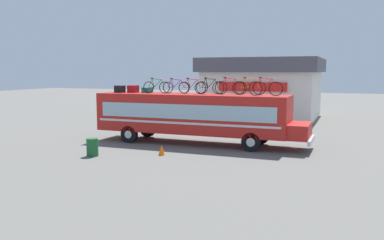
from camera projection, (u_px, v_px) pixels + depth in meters
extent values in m
plane|color=#605E59|center=(192.00, 143.00, 23.49)|extent=(120.00, 120.00, 0.00)
cube|color=red|center=(192.00, 113.00, 23.28)|extent=(11.02, 2.58, 2.17)
cube|color=red|center=(300.00, 131.00, 21.18)|extent=(1.04, 2.38, 0.77)
cube|color=#99B7C6|center=(183.00, 112.00, 22.05)|extent=(10.13, 0.04, 0.80)
cube|color=#99B7C6|center=(200.00, 108.00, 24.47)|extent=(10.13, 0.04, 0.80)
cube|color=silver|center=(183.00, 123.00, 22.12)|extent=(10.58, 0.03, 0.12)
cube|color=silver|center=(200.00, 118.00, 24.54)|extent=(10.58, 0.03, 0.12)
cube|color=silver|center=(311.00, 140.00, 21.03)|extent=(0.16, 2.46, 0.24)
cylinder|color=black|center=(251.00, 142.00, 21.01)|extent=(1.00, 0.28, 1.00)
cylinder|color=silver|center=(251.00, 142.00, 21.01)|extent=(0.45, 0.30, 0.45)
cylinder|color=black|center=(261.00, 135.00, 23.14)|extent=(1.00, 0.28, 1.00)
cylinder|color=silver|center=(261.00, 135.00, 23.14)|extent=(0.45, 0.30, 0.45)
cylinder|color=black|center=(129.00, 134.00, 23.60)|extent=(1.00, 0.28, 1.00)
cylinder|color=silver|center=(129.00, 134.00, 23.60)|extent=(0.45, 0.30, 0.45)
cylinder|color=black|center=(148.00, 129.00, 25.73)|extent=(1.00, 0.28, 1.00)
cylinder|color=silver|center=(148.00, 129.00, 25.73)|extent=(0.45, 0.30, 0.45)
cube|color=black|center=(120.00, 89.00, 24.60)|extent=(0.59, 0.37, 0.42)
cube|color=maroon|center=(133.00, 89.00, 24.67)|extent=(0.57, 0.48, 0.43)
cube|color=#1E7F66|center=(147.00, 90.00, 24.51)|extent=(0.54, 0.50, 0.31)
torus|color=black|center=(149.00, 87.00, 24.02)|extent=(0.68, 0.04, 0.68)
torus|color=black|center=(164.00, 87.00, 23.65)|extent=(0.68, 0.04, 0.68)
cylinder|color=green|center=(153.00, 83.00, 23.88)|extent=(0.20, 0.04, 0.49)
cylinder|color=green|center=(158.00, 83.00, 23.77)|extent=(0.48, 0.04, 0.47)
cylinder|color=green|center=(157.00, 79.00, 23.77)|extent=(0.62, 0.04, 0.07)
cylinder|color=green|center=(152.00, 87.00, 23.95)|extent=(0.39, 0.03, 0.05)
cylinder|color=green|center=(150.00, 83.00, 23.95)|extent=(0.25, 0.03, 0.51)
cylinder|color=green|center=(163.00, 83.00, 23.66)|extent=(0.21, 0.03, 0.47)
cylinder|color=silver|center=(161.00, 79.00, 23.66)|extent=(0.03, 0.44, 0.03)
ellipsoid|color=black|center=(152.00, 78.00, 23.88)|extent=(0.20, 0.08, 0.06)
torus|color=black|center=(168.00, 87.00, 23.98)|extent=(0.66, 0.04, 0.66)
torus|color=black|center=(184.00, 88.00, 23.62)|extent=(0.66, 0.04, 0.66)
cylinder|color=purple|center=(173.00, 83.00, 23.84)|extent=(0.19, 0.04, 0.47)
cylinder|color=purple|center=(177.00, 84.00, 23.73)|extent=(0.47, 0.04, 0.45)
cylinder|color=purple|center=(176.00, 80.00, 23.73)|extent=(0.61, 0.04, 0.07)
cylinder|color=purple|center=(171.00, 87.00, 23.91)|extent=(0.38, 0.03, 0.05)
cylinder|color=purple|center=(170.00, 83.00, 23.91)|extent=(0.25, 0.03, 0.49)
cylinder|color=purple|center=(182.00, 84.00, 23.62)|extent=(0.21, 0.03, 0.46)
cylinder|color=silver|center=(181.00, 79.00, 23.62)|extent=(0.03, 0.44, 0.03)
ellipsoid|color=black|center=(171.00, 79.00, 23.84)|extent=(0.20, 0.08, 0.06)
torus|color=black|center=(184.00, 88.00, 23.41)|extent=(0.69, 0.04, 0.69)
torus|color=black|center=(200.00, 88.00, 23.05)|extent=(0.69, 0.04, 0.69)
cylinder|color=red|center=(189.00, 83.00, 23.27)|extent=(0.19, 0.04, 0.49)
cylinder|color=red|center=(194.00, 83.00, 23.16)|extent=(0.46, 0.04, 0.47)
cylinder|color=red|center=(193.00, 79.00, 23.16)|extent=(0.59, 0.04, 0.07)
cylinder|color=red|center=(187.00, 87.00, 23.34)|extent=(0.38, 0.03, 0.05)
cylinder|color=red|center=(186.00, 83.00, 23.34)|extent=(0.24, 0.03, 0.51)
cylinder|color=red|center=(199.00, 84.00, 23.06)|extent=(0.21, 0.03, 0.48)
cylinder|color=silver|center=(197.00, 79.00, 23.05)|extent=(0.03, 0.44, 0.03)
ellipsoid|color=black|center=(188.00, 78.00, 23.26)|extent=(0.20, 0.08, 0.06)
torus|color=black|center=(202.00, 88.00, 23.15)|extent=(0.70, 0.04, 0.70)
torus|color=black|center=(218.00, 88.00, 22.80)|extent=(0.70, 0.04, 0.70)
cylinder|color=black|center=(207.00, 83.00, 23.02)|extent=(0.19, 0.04, 0.50)
cylinder|color=black|center=(212.00, 83.00, 22.91)|extent=(0.46, 0.04, 0.48)
cylinder|color=black|center=(210.00, 79.00, 22.91)|extent=(0.59, 0.04, 0.07)
cylinder|color=black|center=(205.00, 88.00, 23.09)|extent=(0.37, 0.03, 0.05)
cylinder|color=black|center=(204.00, 83.00, 23.08)|extent=(0.24, 0.03, 0.52)
cylinder|color=black|center=(217.00, 84.00, 22.80)|extent=(0.21, 0.03, 0.49)
cylinder|color=silver|center=(215.00, 78.00, 22.80)|extent=(0.03, 0.44, 0.03)
ellipsoid|color=black|center=(205.00, 78.00, 23.01)|extent=(0.20, 0.08, 0.06)
torus|color=black|center=(221.00, 88.00, 22.73)|extent=(0.73, 0.04, 0.73)
torus|color=black|center=(239.00, 88.00, 22.36)|extent=(0.73, 0.04, 0.73)
cylinder|color=red|center=(226.00, 83.00, 22.59)|extent=(0.20, 0.04, 0.52)
cylinder|color=red|center=(232.00, 83.00, 22.48)|extent=(0.47, 0.04, 0.50)
cylinder|color=red|center=(230.00, 79.00, 22.48)|extent=(0.61, 0.04, 0.07)
cylinder|color=red|center=(224.00, 88.00, 22.66)|extent=(0.39, 0.03, 0.05)
cylinder|color=red|center=(223.00, 83.00, 22.66)|extent=(0.25, 0.03, 0.54)
cylinder|color=red|center=(237.00, 83.00, 22.37)|extent=(0.21, 0.03, 0.51)
cylinder|color=silver|center=(236.00, 78.00, 22.37)|extent=(0.03, 0.44, 0.03)
ellipsoid|color=black|center=(225.00, 77.00, 22.58)|extent=(0.20, 0.08, 0.06)
torus|color=black|center=(241.00, 88.00, 22.50)|extent=(0.72, 0.04, 0.72)
torus|color=black|center=(259.00, 88.00, 22.13)|extent=(0.72, 0.04, 0.72)
cylinder|color=orange|center=(246.00, 83.00, 22.36)|extent=(0.20, 0.04, 0.52)
cylinder|color=orange|center=(252.00, 83.00, 22.25)|extent=(0.48, 0.04, 0.50)
cylinder|color=orange|center=(250.00, 79.00, 22.25)|extent=(0.62, 0.04, 0.07)
cylinder|color=orange|center=(244.00, 88.00, 22.43)|extent=(0.39, 0.03, 0.05)
cylinder|color=orange|center=(243.00, 83.00, 22.43)|extent=(0.25, 0.03, 0.54)
cylinder|color=orange|center=(258.00, 84.00, 22.13)|extent=(0.22, 0.03, 0.51)
cylinder|color=silver|center=(256.00, 78.00, 22.13)|extent=(0.03, 0.44, 0.03)
ellipsoid|color=black|center=(245.00, 78.00, 22.35)|extent=(0.20, 0.08, 0.06)
torus|color=black|center=(256.00, 88.00, 21.56)|extent=(0.74, 0.04, 0.74)
torus|color=black|center=(276.00, 89.00, 21.18)|extent=(0.74, 0.04, 0.74)
cylinder|color=red|center=(262.00, 83.00, 21.41)|extent=(0.20, 0.04, 0.53)
cylinder|color=red|center=(268.00, 84.00, 21.30)|extent=(0.49, 0.04, 0.51)
cylinder|color=red|center=(266.00, 79.00, 21.30)|extent=(0.64, 0.04, 0.07)
cylinder|color=red|center=(259.00, 88.00, 21.49)|extent=(0.40, 0.03, 0.05)
cylinder|color=red|center=(258.00, 83.00, 21.49)|extent=(0.26, 0.03, 0.55)
cylinder|color=red|center=(274.00, 84.00, 21.18)|extent=(0.22, 0.03, 0.52)
cylinder|color=silver|center=(272.00, 78.00, 21.18)|extent=(0.03, 0.44, 0.03)
ellipsoid|color=black|center=(260.00, 77.00, 21.41)|extent=(0.20, 0.08, 0.06)
cube|color=silver|center=(265.00, 95.00, 36.44)|extent=(8.96, 9.71, 4.04)
cube|color=#4C4C56|center=(265.00, 65.00, 36.13)|extent=(9.68, 10.48, 1.16)
cube|color=red|center=(252.00, 87.00, 31.76)|extent=(5.38, 0.16, 0.70)
cylinder|color=#1E592D|center=(92.00, 147.00, 19.90)|extent=(0.56, 0.56, 0.87)
cone|color=orange|center=(162.00, 150.00, 20.12)|extent=(0.33, 0.33, 0.51)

